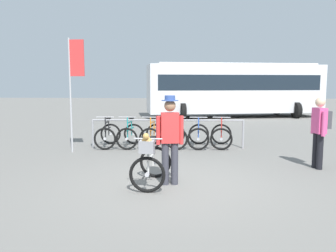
{
  "coord_description": "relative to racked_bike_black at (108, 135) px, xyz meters",
  "views": [
    {
      "loc": [
        0.31,
        -6.6,
        1.95
      ],
      "look_at": [
        -0.23,
        1.12,
        1.0
      ],
      "focal_mm": 37.16,
      "sensor_mm": 36.0,
      "label": 1
    }
  ],
  "objects": [
    {
      "name": "featured_bicycle",
      "position": [
        1.82,
        -4.07,
        0.12
      ],
      "size": [
        0.7,
        1.22,
        1.09
      ],
      "color": "black",
      "rests_on": "ground"
    },
    {
      "name": "racked_bike_white",
      "position": [
        2.1,
        0.11,
        0.0
      ],
      "size": [
        0.77,
        1.15,
        0.97
      ],
      "color": "black",
      "rests_on": "ground"
    },
    {
      "name": "racked_bike_blue",
      "position": [
        2.8,
        0.14,
        0.0
      ],
      "size": [
        0.69,
        1.12,
        0.97
      ],
      "color": "black",
      "rests_on": "ground"
    },
    {
      "name": "person_with_featured_bike",
      "position": [
        2.18,
        -3.9,
        0.58
      ],
      "size": [
        0.52,
        0.32,
        1.72
      ],
      "color": "#383842",
      "rests_on": "ground"
    },
    {
      "name": "racked_bike_black",
      "position": [
        0.0,
        0.0,
        0.0
      ],
      "size": [
        0.73,
        1.15,
        0.98
      ],
      "color": "black",
      "rests_on": "ground"
    },
    {
      "name": "racked_bike_red",
      "position": [
        3.5,
        0.18,
        0.0
      ],
      "size": [
        0.75,
        1.16,
        0.98
      ],
      "color": "black",
      "rests_on": "ground"
    },
    {
      "name": "banner_flag",
      "position": [
        -0.68,
        -0.91,
        1.86
      ],
      "size": [
        0.45,
        0.05,
        3.2
      ],
      "color": "#B2B2B7",
      "rests_on": "ground"
    },
    {
      "name": "racked_bike_teal",
      "position": [
        0.7,
        0.04,
        0.0
      ],
      "size": [
        0.7,
        1.11,
        0.97
      ],
      "color": "black",
      "rests_on": "ground"
    },
    {
      "name": "bus_distant",
      "position": [
        5.02,
        10.05,
        1.37
      ],
      "size": [
        10.3,
        4.74,
        3.08
      ],
      "color": "silver",
      "rests_on": "ground"
    },
    {
      "name": "racked_bike_orange",
      "position": [
        1.4,
        0.07,
        0.0
      ],
      "size": [
        0.74,
        1.13,
        0.97
      ],
      "color": "black",
      "rests_on": "ground"
    },
    {
      "name": "bike_rack_rail",
      "position": [
        1.86,
        -0.08,
        0.33
      ],
      "size": [
        4.6,
        0.29,
        0.88
      ],
      "color": "#99999E",
      "rests_on": "ground"
    },
    {
      "name": "pedestrian_with_backpack",
      "position": [
        5.5,
        -2.39,
        0.57
      ],
      "size": [
        0.38,
        0.52,
        1.64
      ],
      "color": "black",
      "rests_on": "ground"
    },
    {
      "name": "ground_plane",
      "position": [
        2.29,
        -3.86,
        -0.37
      ],
      "size": [
        80.0,
        80.0,
        0.0
      ],
      "primitive_type": "plane",
      "color": "slate"
    }
  ]
}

